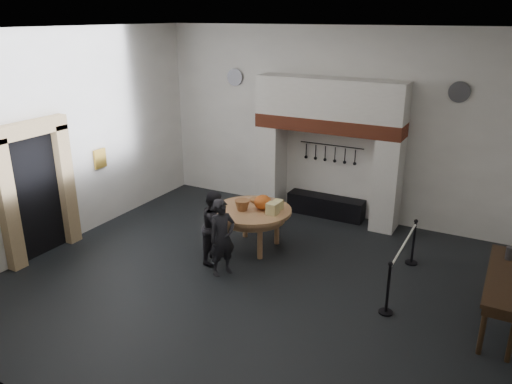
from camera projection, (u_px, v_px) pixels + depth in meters
The scene contains 31 objects.
floor at pixel (254, 282), 9.32m from camera, with size 9.00×8.00×0.02m, color black.
ceiling at pixel (254, 29), 7.80m from camera, with size 9.00×8.00×0.02m, color silver.
wall_back at pixel (334, 124), 11.88m from camera, with size 9.00×0.02×4.50m, color white.
wall_front at pixel (73, 264), 5.24m from camera, with size 9.00×0.02×4.50m, color white.
wall_left at pixel (67, 138), 10.56m from camera, with size 0.02×8.00×4.50m, color white.
chimney_pier_left at pixel (271, 167), 12.64m from camera, with size 0.55×0.70×2.15m, color silver.
chimney_pier_right at pixel (387, 184), 11.33m from camera, with size 0.55×0.70×2.15m, color silver.
hearth_brick_band at pixel (329, 124), 11.57m from camera, with size 3.50×0.72×0.32m, color #9E442B.
chimney_hood at pixel (330, 98), 11.36m from camera, with size 3.50×0.70×0.90m, color silver.
iron_range at pixel (326, 206), 12.32m from camera, with size 1.90×0.45×0.50m, color black.
utensil_rail at pixel (332, 145), 11.98m from camera, with size 0.02×0.02×1.60m, color black.
door_recess at pixel (36, 197), 10.06m from camera, with size 0.04×1.10×2.50m, color black.
door_jamb_near at pixel (8, 206), 9.42m from camera, with size 0.22×0.30×2.60m, color tan.
door_jamb_far at pixel (66, 185), 10.58m from camera, with size 0.22×0.30×2.60m, color tan.
door_lintel at pixel (28, 129), 9.54m from camera, with size 0.22×1.70×0.30m, color tan.
wall_plaque at pixel (100, 159), 11.42m from camera, with size 0.05×0.34×0.44m, color gold.
work_table at pixel (252, 211), 10.45m from camera, with size 1.66×1.66×0.07m, color #AF7252.
pumpkin at pixel (263, 202), 10.38m from camera, with size 0.36×0.36×0.31m, color orange.
cheese_block_big at pixel (272, 209), 10.13m from camera, with size 0.22×0.22×0.24m, color #D9CA81.
cheese_block_small at pixel (278, 205), 10.40m from camera, with size 0.18×0.18×0.20m, color #EBE08C.
wicker_basket at pixel (242, 205), 10.34m from camera, with size 0.32×0.32×0.22m, color #A36E3C.
bread_loaf at pixel (256, 200), 10.75m from camera, with size 0.31×0.18×0.13m, color #A06F39.
visitor_near at pixel (222, 237), 9.39m from camera, with size 0.55×0.36×1.51m, color black.
visitor_far at pixel (216, 227), 9.91m from camera, with size 0.72×0.56×1.48m, color black.
side_table at pixel (506, 277), 7.76m from camera, with size 0.55×2.20×0.06m, color #3C2516.
pewter_jug at pixel (509, 253), 8.21m from camera, with size 0.12×0.12×0.22m, color #525257.
pewter_plate_back_left at pixel (235, 77), 12.73m from camera, with size 0.44×0.44×0.03m, color #4C4C51.
pewter_plate_back_right at pixel (459, 92), 10.32m from camera, with size 0.44×0.44×0.03m, color #4C4C51.
barrier_post_near at pixel (388, 289), 8.21m from camera, with size 0.05×0.05×0.90m, color black.
barrier_post_far at pixel (413, 243), 9.87m from camera, with size 0.05×0.05×0.90m, color black.
barrier_rope at pixel (404, 244), 8.90m from camera, with size 0.04×0.04×2.00m, color white.
Camera 1 is at (3.91, -7.21, 4.73)m, focal length 35.00 mm.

